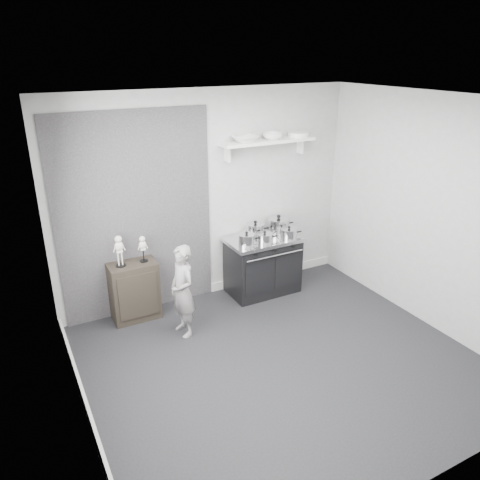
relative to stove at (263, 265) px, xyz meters
name	(u,v)px	position (x,y,z in m)	size (l,w,h in m)	color
ground	(281,362)	(-0.64, -1.48, -0.40)	(4.00, 4.00, 0.00)	black
room_shell	(270,214)	(-0.73, -1.33, 1.24)	(4.02, 3.62, 2.71)	#A0A09E
wall_shelf	(268,142)	(0.16, 0.20, 1.61)	(1.30, 0.26, 0.24)	white
stove	(263,265)	(0.00, 0.00, 0.00)	(0.98, 0.62, 0.79)	black
side_cabinet	(134,291)	(-1.74, 0.13, -0.03)	(0.57, 0.33, 0.74)	black
child	(183,291)	(-1.34, -0.47, 0.15)	(0.40, 0.26, 1.10)	gray
pot_front_left	(247,240)	(-0.32, -0.12, 0.47)	(0.30, 0.22, 0.19)	#BEBEC0
pot_back_left	(255,230)	(-0.06, 0.11, 0.48)	(0.34, 0.25, 0.22)	#BEBEC0
pot_back_right	(278,224)	(0.32, 0.13, 0.48)	(0.39, 0.31, 0.24)	#BEBEC0
pot_front_right	(289,233)	(0.30, -0.15, 0.46)	(0.31, 0.22, 0.17)	#BEBEC0
pot_front_center	(265,238)	(-0.06, -0.14, 0.45)	(0.30, 0.21, 0.16)	#BEBEC0
skeleton_full	(119,249)	(-1.87, 0.13, 0.56)	(0.12, 0.08, 0.44)	silver
skeleton_torso	(143,247)	(-1.59, 0.13, 0.52)	(0.10, 0.07, 0.37)	silver
bowl_large	(245,139)	(-0.18, 0.19, 1.68)	(0.32, 0.32, 0.08)	white
bowl_small	(273,136)	(0.22, 0.19, 1.68)	(0.26, 0.26, 0.08)	white
plate_stack	(298,135)	(0.62, 0.19, 1.67)	(0.27, 0.27, 0.06)	white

